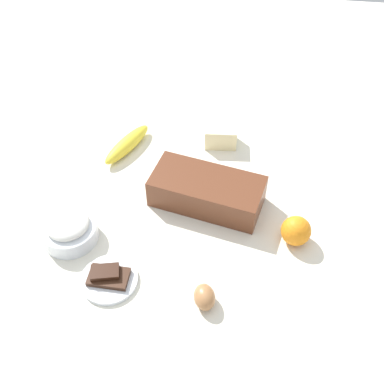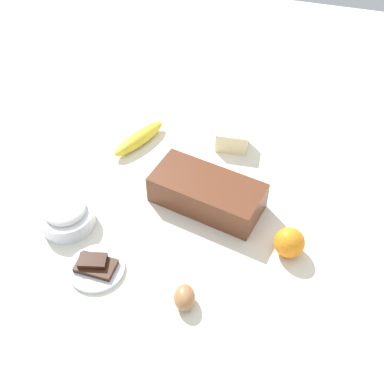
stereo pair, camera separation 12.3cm
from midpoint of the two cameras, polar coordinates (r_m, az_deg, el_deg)
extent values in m
cube|color=silver|center=(1.27, -2.78, -1.69)|extent=(2.40, 2.40, 0.02)
cube|color=brown|center=(1.23, -1.08, -0.06)|extent=(0.30, 0.19, 0.08)
cube|color=black|center=(1.23, -1.09, 0.06)|extent=(0.29, 0.17, 0.07)
cylinder|color=white|center=(1.22, -16.94, -4.63)|extent=(0.13, 0.13, 0.04)
torus|color=white|center=(1.21, -17.13, -4.08)|extent=(0.13, 0.13, 0.01)
ellipsoid|color=white|center=(1.20, -17.26, -3.71)|extent=(0.10, 0.10, 0.04)
ellipsoid|color=yellow|center=(1.41, -10.09, 5.41)|extent=(0.12, 0.19, 0.04)
sphere|color=orange|center=(1.17, 9.13, -4.67)|extent=(0.07, 0.07, 0.07)
cube|color=#F4EDB2|center=(1.40, 0.86, 6.51)|extent=(0.09, 0.07, 0.06)
ellipsoid|color=#A77044|center=(1.07, -1.90, -12.38)|extent=(0.06, 0.07, 0.05)
cylinder|color=white|center=(1.14, -12.77, -10.14)|extent=(0.13, 0.13, 0.01)
cube|color=#381E11|center=(1.13, -12.86, -9.84)|extent=(0.09, 0.06, 0.01)
cube|color=black|center=(1.13, -13.29, -9.28)|extent=(0.07, 0.05, 0.01)
camera|label=1|loc=(0.06, -92.87, -3.08)|focal=45.62mm
camera|label=2|loc=(0.06, 87.13, 3.08)|focal=45.62mm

